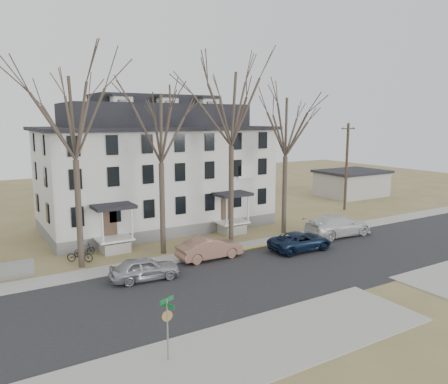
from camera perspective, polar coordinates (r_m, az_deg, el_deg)
ground at (r=28.00m, az=10.08°, el=-11.39°), size 120.00×120.00×0.00m
main_road at (r=29.43m, az=7.48°, el=-10.27°), size 120.00×10.00×0.04m
far_sidewalk at (r=34.06m, az=1.11°, el=-7.42°), size 120.00×2.00×0.08m
near_sidewalk_left at (r=19.96m, az=1.71°, el=-20.28°), size 20.00×5.00×0.08m
yellow_curb at (r=36.21m, az=8.63°, el=-6.50°), size 14.00×0.25×0.06m
boarding_house at (r=40.79m, az=-8.78°, el=3.00°), size 20.80×12.36×12.05m
distant_building at (r=59.32m, az=16.31°, el=1.13°), size 8.50×6.50×3.35m
tree_far_left at (r=30.02m, az=-19.11°, el=9.81°), size 8.40×8.40×13.72m
tree_mid_left at (r=31.86m, az=-8.32°, el=8.84°), size 7.80×7.80×12.74m
tree_center at (r=34.66m, az=0.97°, el=11.43°), size 9.00×9.00×14.70m
tree_mid_right at (r=37.86m, az=8.11°, el=8.93°), size 7.80×7.80×12.74m
utility_pole_far at (r=49.41m, az=15.71°, el=3.33°), size 2.00×0.28×9.50m
car_silver at (r=27.92m, az=-10.32°, el=-9.86°), size 4.44×2.15×1.46m
car_tan at (r=31.43m, az=-1.87°, el=-7.38°), size 4.80×1.70×1.58m
car_navy at (r=33.94m, az=9.95°, el=-6.39°), size 5.14×2.51×1.40m
car_white at (r=38.64m, az=14.65°, el=-4.32°), size 6.28×2.84×1.78m
bicycle_left at (r=32.42m, az=-18.31°, el=-7.91°), size 1.88×1.57×0.97m
bicycle_right at (r=33.66m, az=-17.77°, el=-7.25°), size 1.62×0.67×0.95m
street_sign at (r=18.67m, az=-7.42°, el=-16.25°), size 0.79×0.79×2.78m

